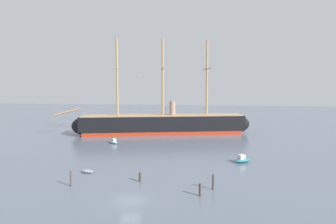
% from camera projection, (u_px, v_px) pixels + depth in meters
% --- Properties ---
extents(ground_plane, '(400.00, 400.00, 0.00)m').
position_uv_depth(ground_plane, '(130.00, 201.00, 39.35)').
color(ground_plane, slate).
extents(tall_ship, '(59.84, 20.95, 29.35)m').
position_uv_depth(tall_ship, '(163.00, 124.00, 94.06)').
color(tall_ship, maroon).
rests_on(tall_ship, ground).
extents(dinghy_foreground_left, '(2.50, 1.46, 0.56)m').
position_uv_depth(dinghy_foreground_left, '(87.00, 171.00, 52.07)').
color(dinghy_foreground_left, gray).
rests_on(dinghy_foreground_left, ground).
extents(motorboat_mid_right, '(4.00, 3.43, 1.58)m').
position_uv_depth(motorboat_mid_right, '(242.00, 160.00, 59.10)').
color(motorboat_mid_right, '#236670').
rests_on(motorboat_mid_right, ground).
extents(motorboat_alongside_bow, '(3.32, 3.04, 1.34)m').
position_uv_depth(motorboat_alongside_bow, '(113.00, 142.00, 78.74)').
color(motorboat_alongside_bow, '#7FB2D6').
rests_on(motorboat_alongside_bow, ground).
extents(sailboat_far_left, '(3.38, 3.69, 5.02)m').
position_uv_depth(sailboat_far_left, '(97.00, 130.00, 100.14)').
color(sailboat_far_left, '#236670').
rests_on(sailboat_far_left, ground).
extents(motorboat_distant_centre, '(1.86, 3.30, 1.31)m').
position_uv_depth(motorboat_distant_centre, '(194.00, 128.00, 103.54)').
color(motorboat_distant_centre, '#1E284C').
rests_on(motorboat_distant_centre, ground).
extents(mooring_piling_nearest, '(0.35, 0.35, 1.74)m').
position_uv_depth(mooring_piling_nearest, '(200.00, 190.00, 41.02)').
color(mooring_piling_nearest, '#423323').
rests_on(mooring_piling_nearest, ground).
extents(mooring_piling_left_pair, '(0.26, 0.26, 2.21)m').
position_uv_depth(mooring_piling_left_pair, '(213.00, 182.00, 43.57)').
color(mooring_piling_left_pair, '#382B1E').
rests_on(mooring_piling_left_pair, ground).
extents(mooring_piling_right_pair, '(0.25, 0.25, 2.37)m').
position_uv_depth(mooring_piling_right_pair, '(71.00, 179.00, 44.96)').
color(mooring_piling_right_pair, '#4C3D2D').
rests_on(mooring_piling_right_pair, ground).
extents(mooring_piling_midwater, '(0.41, 0.41, 1.43)m').
position_uv_depth(mooring_piling_midwater, '(140.00, 177.00, 47.24)').
color(mooring_piling_midwater, '#423323').
rests_on(mooring_piling_midwater, ground).
extents(seagull_in_flight, '(1.22, 0.62, 0.14)m').
position_uv_depth(seagull_in_flight, '(141.00, 75.00, 67.04)').
color(seagull_in_flight, silver).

